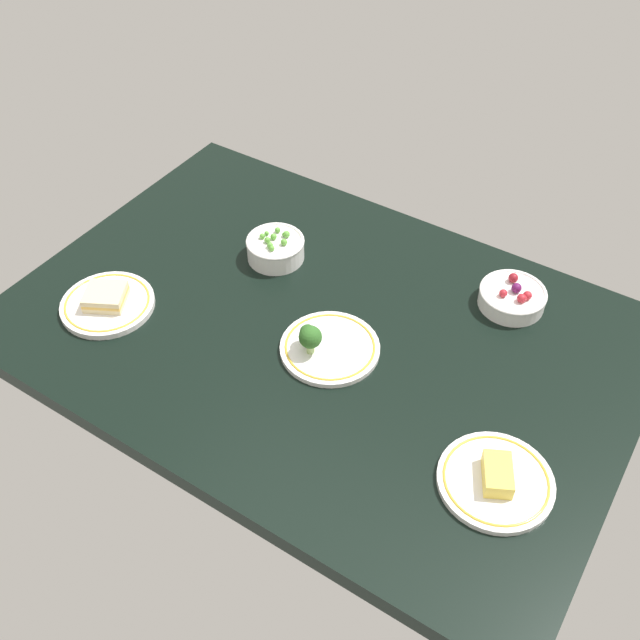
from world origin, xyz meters
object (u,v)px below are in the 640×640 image
Objects in this scene: plate_cheese at (496,480)px; plate_sandwich at (107,302)px; plate_broccoli at (326,346)px; bowl_peas at (276,248)px; bowl_berries at (512,297)px.

plate_cheese is 1.01× the size of plate_sandwich.
plate_broccoli is (41.19, -10.47, 0.45)cm from plate_cheese.
plate_sandwich is at bearing 57.62° from bowl_peas.
bowl_berries is 0.72× the size of plate_sandwich.
bowl_berries is 86.43cm from plate_sandwich.
plate_sandwich is (87.35, 4.04, 0.25)cm from plate_cheese.
plate_cheese is 87.45cm from plate_sandwich.
plate_sandwich is (72.29, 47.37, -0.97)cm from bowl_berries.
bowl_peas reaches higher than plate_sandwich.
plate_cheese is at bearing 165.74° from plate_broccoli.
bowl_peas is at bearing -35.94° from plate_broccoli.
plate_broccoli is (-25.32, 18.36, -1.32)cm from bowl_peas.
bowl_peas is 0.67× the size of plate_sandwich.
plate_sandwich is 0.98× the size of plate_broccoli.
plate_broccoli is (-46.16, -14.51, 0.20)cm from plate_sandwich.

